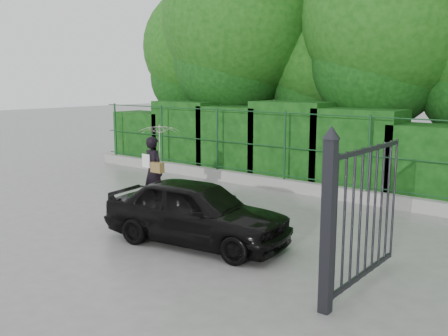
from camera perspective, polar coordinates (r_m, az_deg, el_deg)
The scene contains 8 objects.
ground at distance 10.24m, azimuth -8.76°, elevation -6.48°, with size 80.00×80.00×0.00m, color gray.
kerb at distance 13.54m, azimuth 5.42°, elevation -1.69°, with size 14.00×0.25×0.30m, color #9E9E99.
fence at distance 13.25m, azimuth 6.29°, elevation 2.64°, with size 14.13×0.06×1.80m.
hedge at distance 14.20m, azimuth 7.87°, elevation 2.46°, with size 14.20×1.20×2.30m.
trees at distance 15.67m, azimuth 16.18°, elevation 15.97°, with size 17.10×6.15×8.08m.
gate at distance 6.66m, azimuth 13.70°, elevation -5.06°, with size 0.22×2.33×2.36m.
woman at distance 11.81m, azimuth -7.65°, elevation 1.91°, with size 0.95×0.97×1.88m.
car at distance 8.90m, azimuth -3.17°, elevation -4.99°, with size 1.38×3.43×1.17m, color black.
Camera 1 is at (7.31, -6.57, 2.89)m, focal length 40.00 mm.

